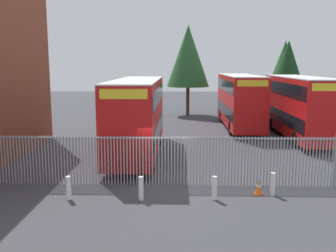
# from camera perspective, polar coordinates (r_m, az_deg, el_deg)

# --- Properties ---
(ground_plane) EXTENTS (100.00, 100.00, 0.00)m
(ground_plane) POSITION_cam_1_polar(r_m,az_deg,el_deg) (24.66, 0.26, -3.08)
(ground_plane) COLOR #3D3D42
(palisade_fence) EXTENTS (15.35, 0.14, 2.35)m
(palisade_fence) POSITION_cam_1_polar(r_m,az_deg,el_deg) (16.62, -1.17, -5.03)
(palisade_fence) COLOR gray
(palisade_fence) RESTS_ON ground
(double_decker_bus_near_gate) EXTENTS (2.54, 10.81, 4.42)m
(double_decker_bus_near_gate) POSITION_cam_1_polar(r_m,az_deg,el_deg) (22.22, -4.66, 1.86)
(double_decker_bus_near_gate) COLOR red
(double_decker_bus_near_gate) RESTS_ON ground
(double_decker_bus_behind_fence_left) EXTENTS (2.54, 10.81, 4.42)m
(double_decker_bus_behind_fence_left) POSITION_cam_1_polar(r_m,az_deg,el_deg) (28.72, 19.22, 3.06)
(double_decker_bus_behind_fence_left) COLOR red
(double_decker_bus_behind_fence_left) RESTS_ON ground
(double_decker_bus_behind_fence_right) EXTENTS (2.54, 10.81, 4.42)m
(double_decker_bus_behind_fence_right) POSITION_cam_1_polar(r_m,az_deg,el_deg) (32.12, 10.74, 4.03)
(double_decker_bus_behind_fence_right) COLOR red
(double_decker_bus_behind_fence_right) RESTS_ON ground
(bollard_near_left) EXTENTS (0.20, 0.20, 0.95)m
(bollard_near_left) POSITION_cam_1_polar(r_m,az_deg,el_deg) (15.59, -14.79, -9.02)
(bollard_near_left) COLOR silver
(bollard_near_left) RESTS_ON ground
(bollard_center_front) EXTENTS (0.20, 0.20, 0.95)m
(bollard_center_front) POSITION_cam_1_polar(r_m,az_deg,el_deg) (15.07, -4.10, -9.37)
(bollard_center_front) COLOR silver
(bollard_center_front) RESTS_ON ground
(bollard_near_right) EXTENTS (0.20, 0.20, 0.95)m
(bollard_near_right) POSITION_cam_1_polar(r_m,az_deg,el_deg) (15.17, 7.00, -9.29)
(bollard_near_right) COLOR silver
(bollard_near_right) RESTS_ON ground
(bollard_far_right) EXTENTS (0.20, 0.20, 0.95)m
(bollard_far_right) POSITION_cam_1_polar(r_m,az_deg,el_deg) (16.11, 15.55, -8.45)
(bollard_far_right) COLOR silver
(bollard_far_right) RESTS_ON ground
(traffic_cone_by_gate) EXTENTS (0.34, 0.34, 0.59)m
(traffic_cone_by_gate) POSITION_cam_1_polar(r_m,az_deg,el_deg) (16.17, 13.51, -8.99)
(traffic_cone_by_gate) COLOR orange
(traffic_cone_by_gate) RESTS_ON ground
(tree_tall_back) EXTENTS (3.56, 3.56, 7.88)m
(tree_tall_back) POSITION_cam_1_polar(r_m,az_deg,el_deg) (44.38, 17.22, 8.93)
(tree_tall_back) COLOR #4C3823
(tree_tall_back) RESTS_ON ground
(tree_short_side) EXTENTS (4.38, 4.38, 9.25)m
(tree_short_side) POSITION_cam_1_polar(r_m,az_deg,el_deg) (39.49, 3.05, 10.48)
(tree_short_side) COLOR #4C3823
(tree_short_side) RESTS_ON ground
(tree_mid_row) EXTENTS (3.85, 3.85, 7.75)m
(tree_mid_row) POSITION_cam_1_polar(r_m,az_deg,el_deg) (41.97, 17.65, 8.47)
(tree_mid_row) COLOR #4C3823
(tree_mid_row) RESTS_ON ground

